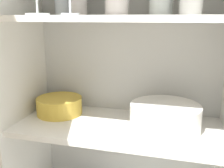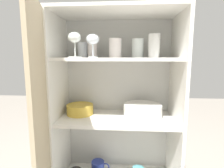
% 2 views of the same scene
% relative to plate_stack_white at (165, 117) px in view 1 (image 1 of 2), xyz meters
% --- Properties ---
extents(cupboard_back_panel, '(0.77, 0.02, 1.38)m').
position_rel_plate_stack_white_xyz_m(cupboard_back_panel, '(-0.17, 0.17, -0.09)').
color(cupboard_back_panel, silver).
rests_on(cupboard_back_panel, ground_plane).
extents(cupboard_side_left, '(0.02, 0.36, 1.38)m').
position_rel_plate_stack_white_xyz_m(cupboard_side_left, '(-0.55, -0.00, -0.09)').
color(cupboard_side_left, white).
rests_on(cupboard_side_left, ground_plane).
extents(shelf_board_middle, '(0.74, 0.33, 0.02)m').
position_rel_plate_stack_white_xyz_m(shelf_board_middle, '(-0.17, -0.00, -0.05)').
color(shelf_board_middle, white).
extents(shelf_board_upper, '(0.74, 0.33, 0.02)m').
position_rel_plate_stack_white_xyz_m(shelf_board_upper, '(-0.17, -0.00, 0.33)').
color(shelf_board_upper, white).
extents(tumbler_glass_0, '(0.07, 0.07, 0.10)m').
position_rel_plate_stack_white_xyz_m(tumbler_glass_0, '(-0.33, 0.06, 0.39)').
color(tumbler_glass_0, silver).
rests_on(tumbler_glass_0, shelf_board_upper).
extents(tumbler_glass_1, '(0.08, 0.08, 0.10)m').
position_rel_plate_stack_white_xyz_m(tumbler_glass_1, '(-0.40, 0.10, 0.39)').
color(tumbler_glass_1, white).
rests_on(tumbler_glass_1, shelf_board_upper).
extents(plate_stack_white, '(0.24, 0.24, 0.09)m').
position_rel_plate_stack_white_xyz_m(plate_stack_white, '(0.00, 0.00, 0.00)').
color(plate_stack_white, white).
rests_on(plate_stack_white, shelf_board_middle).
extents(mixing_bowl_large, '(0.18, 0.18, 0.07)m').
position_rel_plate_stack_white_xyz_m(mixing_bowl_large, '(-0.42, 0.05, -0.01)').
color(mixing_bowl_large, gold).
rests_on(mixing_bowl_large, shelf_board_middle).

